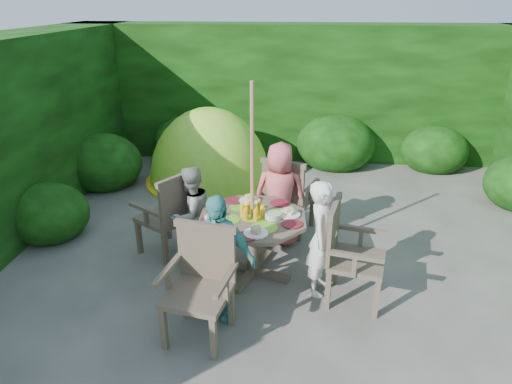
# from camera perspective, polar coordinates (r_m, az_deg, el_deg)

# --- Properties ---
(ground) EXTENTS (60.00, 60.00, 0.00)m
(ground) POSITION_cam_1_polar(r_m,az_deg,el_deg) (5.74, 5.71, -7.86)
(ground) COLOR #4E4B45
(ground) RESTS_ON ground
(hedge_enclosure) EXTENTS (9.00, 9.00, 2.50)m
(hedge_enclosure) POSITION_cam_1_polar(r_m,az_deg,el_deg) (6.48, 6.20, 7.88)
(hedge_enclosure) COLOR black
(hedge_enclosure) RESTS_ON ground
(patio_table) EXTENTS (1.60, 1.60, 0.87)m
(patio_table) POSITION_cam_1_polar(r_m,az_deg,el_deg) (5.07, -0.39, -4.24)
(patio_table) COLOR #43382C
(patio_table) RESTS_ON ground
(parasol_pole) EXTENTS (0.06, 0.06, 2.20)m
(parasol_pole) POSITION_cam_1_polar(r_m,az_deg,el_deg) (4.87, -0.45, 0.85)
(parasol_pole) COLOR olive
(parasol_pole) RESTS_ON ground
(garden_chair_right) EXTENTS (0.67, 0.72, 1.03)m
(garden_chair_right) POSITION_cam_1_polar(r_m,az_deg,el_deg) (4.79, 11.48, -7.38)
(garden_chair_right) COLOR #43382C
(garden_chair_right) RESTS_ON ground
(garden_chair_left) EXTENTS (0.79, 0.82, 1.04)m
(garden_chair_left) POSITION_cam_1_polar(r_m,az_deg,el_deg) (5.59, -10.71, -2.63)
(garden_chair_left) COLOR #43382C
(garden_chair_left) RESTS_ON ground
(garden_chair_back) EXTENTS (0.77, 0.73, 1.04)m
(garden_chair_back) POSITION_cam_1_polar(r_m,az_deg,el_deg) (6.00, 3.97, -0.37)
(garden_chair_back) COLOR #43382C
(garden_chair_back) RESTS_ON ground
(garden_chair_front) EXTENTS (0.70, 0.65, 1.03)m
(garden_chair_front) POSITION_cam_1_polar(r_m,az_deg,el_deg) (4.29, -6.92, -11.07)
(garden_chair_front) COLOR #43382C
(garden_chair_front) RESTS_ON ground
(child_right) EXTENTS (0.41, 0.53, 1.28)m
(child_right) POSITION_cam_1_polar(r_m,az_deg,el_deg) (4.82, 8.26, -5.77)
(child_right) COLOR white
(child_right) RESTS_ON ground
(child_left) EXTENTS (0.70, 0.72, 1.18)m
(child_left) POSITION_cam_1_polar(r_m,az_deg,el_deg) (5.44, -8.10, -2.79)
(child_left) COLOR gray
(child_left) RESTS_ON ground
(child_back) EXTENTS (0.67, 0.44, 1.34)m
(child_back) POSITION_cam_1_polar(r_m,az_deg,el_deg) (5.71, 2.98, -0.34)
(child_back) COLOR #D2575F
(child_back) RESTS_ON ground
(child_front) EXTENTS (0.81, 0.46, 1.30)m
(child_front) POSITION_cam_1_polar(r_m,az_deg,el_deg) (4.44, -4.88, -8.13)
(child_front) COLOR teal
(child_front) RESTS_ON ground
(dome_tent) EXTENTS (2.30, 2.30, 2.53)m
(dome_tent) POSITION_cam_1_polar(r_m,az_deg,el_deg) (8.02, -5.75, 1.54)
(dome_tent) COLOR #7EDA2A
(dome_tent) RESTS_ON ground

